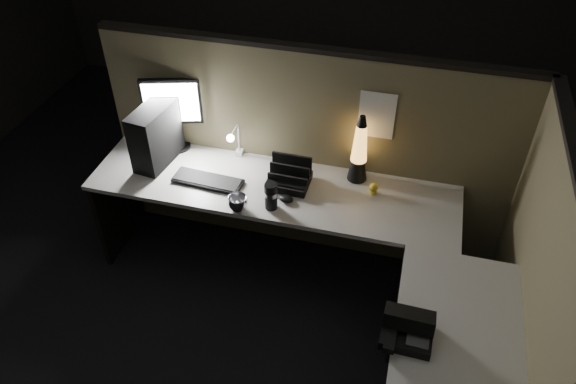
% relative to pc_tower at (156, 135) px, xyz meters
% --- Properties ---
extents(floor, '(6.00, 6.00, 0.00)m').
position_rel_pc_tower_xyz_m(floor, '(0.94, -0.68, -0.93)').
color(floor, black).
rests_on(floor, ground).
extents(room_shell, '(6.00, 6.00, 6.00)m').
position_rel_pc_tower_xyz_m(room_shell, '(0.94, -0.68, 0.69)').
color(room_shell, silver).
rests_on(room_shell, ground).
extents(partition_back, '(2.66, 0.06, 1.50)m').
position_rel_pc_tower_xyz_m(partition_back, '(0.94, 0.25, -0.18)').
color(partition_back, brown).
rests_on(partition_back, ground).
extents(partition_right, '(0.06, 1.66, 1.50)m').
position_rel_pc_tower_xyz_m(partition_right, '(2.27, -0.58, -0.18)').
color(partition_right, brown).
rests_on(partition_right, ground).
extents(desk, '(2.60, 1.60, 0.73)m').
position_rel_pc_tower_xyz_m(desk, '(1.12, -0.42, -0.35)').
color(desk, beige).
rests_on(desk, ground).
extents(pc_tower, '(0.22, 0.39, 0.39)m').
position_rel_pc_tower_xyz_m(pc_tower, '(0.00, 0.00, 0.00)').
color(pc_tower, black).
rests_on(pc_tower, desk).
extents(monitor, '(0.39, 0.17, 0.51)m').
position_rel_pc_tower_xyz_m(monitor, '(0.06, 0.18, 0.11)').
color(monitor, black).
rests_on(monitor, desk).
extents(keyboard, '(0.45, 0.17, 0.02)m').
position_rel_pc_tower_xyz_m(keyboard, '(0.39, -0.14, -0.19)').
color(keyboard, black).
rests_on(keyboard, desk).
extents(mouse, '(0.11, 0.09, 0.04)m').
position_rel_pc_tower_xyz_m(mouse, '(0.91, -0.19, -0.18)').
color(mouse, black).
rests_on(mouse, desk).
extents(clip_lamp, '(0.05, 0.20, 0.25)m').
position_rel_pc_tower_xyz_m(clip_lamp, '(0.49, 0.12, -0.05)').
color(clip_lamp, white).
rests_on(clip_lamp, desk).
extents(organizer, '(0.26, 0.23, 0.19)m').
position_rel_pc_tower_xyz_m(organizer, '(0.88, -0.02, -0.15)').
color(organizer, black).
rests_on(organizer, desk).
extents(lava_lamp, '(0.12, 0.12, 0.46)m').
position_rel_pc_tower_xyz_m(lava_lamp, '(1.28, 0.14, -0.01)').
color(lava_lamp, black).
rests_on(lava_lamp, desk).
extents(travel_mug, '(0.08, 0.08, 0.18)m').
position_rel_pc_tower_xyz_m(travel_mug, '(0.84, -0.27, -0.11)').
color(travel_mug, black).
rests_on(travel_mug, desk).
extents(steel_mug, '(0.14, 0.14, 0.10)m').
position_rel_pc_tower_xyz_m(steel_mug, '(0.65, -0.33, -0.15)').
color(steel_mug, silver).
rests_on(steel_mug, desk).
extents(figurine, '(0.06, 0.06, 0.06)m').
position_rel_pc_tower_xyz_m(figurine, '(1.40, 0.01, -0.15)').
color(figurine, yellow).
rests_on(figurine, desk).
extents(pinned_paper, '(0.21, 0.00, 0.31)m').
position_rel_pc_tower_xyz_m(pinned_paper, '(1.35, 0.22, 0.23)').
color(pinned_paper, white).
rests_on(pinned_paper, partition_back).
extents(desk_phone, '(0.24, 0.25, 0.14)m').
position_rel_pc_tower_xyz_m(desk_phone, '(1.69, -0.98, -0.14)').
color(desk_phone, black).
rests_on(desk_phone, desk).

